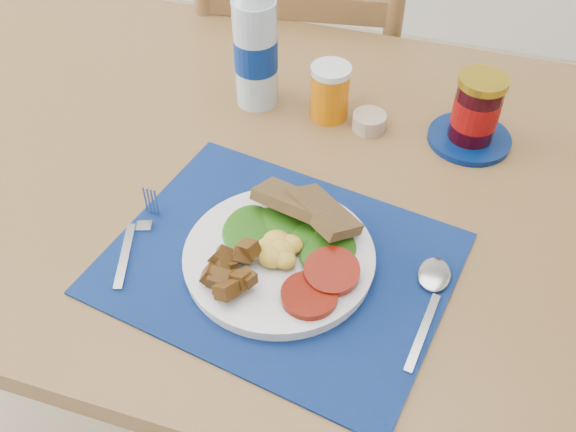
% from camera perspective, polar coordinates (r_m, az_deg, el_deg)
% --- Properties ---
extents(table, '(1.40, 0.90, 0.75)m').
position_cam_1_polar(table, '(1.11, -8.07, 2.59)').
color(table, brown).
rests_on(table, ground).
extents(chair_far, '(0.52, 0.50, 1.23)m').
position_cam_1_polar(chair_far, '(1.58, 1.44, 14.92)').
color(chair_far, brown).
rests_on(chair_far, ground).
extents(placemat, '(0.50, 0.42, 0.00)m').
position_cam_1_polar(placemat, '(0.87, -0.79, -4.19)').
color(placemat, black).
rests_on(placemat, table).
extents(breakfast_plate, '(0.25, 0.25, 0.06)m').
position_cam_1_polar(breakfast_plate, '(0.86, -1.20, -3.44)').
color(breakfast_plate, silver).
rests_on(breakfast_plate, placemat).
extents(fork, '(0.05, 0.17, 0.00)m').
position_cam_1_polar(fork, '(0.92, -13.24, -1.79)').
color(fork, '#B2B5BA').
rests_on(fork, placemat).
extents(spoon, '(0.04, 0.18, 0.01)m').
position_cam_1_polar(spoon, '(0.85, 12.57, -6.61)').
color(spoon, '#B2B5BA').
rests_on(spoon, placemat).
extents(water_bottle, '(0.07, 0.07, 0.25)m').
position_cam_1_polar(water_bottle, '(1.09, -2.92, 14.95)').
color(water_bottle, '#ADBFCC').
rests_on(water_bottle, table).
extents(juice_glass, '(0.07, 0.07, 0.09)m').
position_cam_1_polar(juice_glass, '(1.09, 3.74, 10.82)').
color(juice_glass, '#D16A05').
rests_on(juice_glass, table).
extents(ramekin, '(0.06, 0.06, 0.03)m').
position_cam_1_polar(ramekin, '(1.09, 7.22, 8.31)').
color(ramekin, tan).
rests_on(ramekin, table).
extents(jam_on_saucer, '(0.14, 0.14, 0.12)m').
position_cam_1_polar(jam_on_saucer, '(1.07, 16.31, 8.68)').
color(jam_on_saucer, '#051B55').
rests_on(jam_on_saucer, table).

